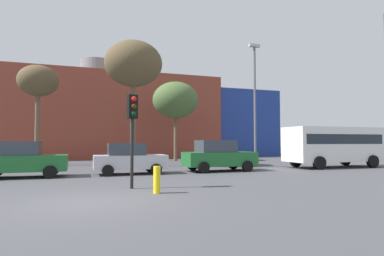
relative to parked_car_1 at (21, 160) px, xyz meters
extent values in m
plane|color=#47474C|center=(3.06, -7.58, -0.88)|extent=(200.00, 200.00, 0.00)
cube|color=brown|center=(4.37, 20.24, 3.62)|extent=(25.95, 10.81, 9.00)
cube|color=navy|center=(21.40, 20.24, 3.10)|extent=(8.10, 9.73, 7.96)
cylinder|color=slate|center=(4.37, 20.24, 9.12)|extent=(4.00, 4.00, 2.00)
cube|color=#1E662D|center=(0.07, 0.00, -0.18)|extent=(4.08, 1.75, 0.78)
cube|color=#333D47|center=(-0.18, 0.00, 0.55)|extent=(2.04, 1.55, 0.68)
cylinder|color=black|center=(1.38, 0.89, -0.57)|extent=(0.62, 0.21, 0.62)
cylinder|color=black|center=(1.38, -0.89, -0.57)|extent=(0.62, 0.21, 0.62)
cube|color=silver|center=(5.28, 0.00, -0.22)|extent=(3.85, 1.65, 0.73)
cube|color=#333D47|center=(5.05, 0.00, 0.47)|extent=(1.92, 1.46, 0.64)
cylinder|color=black|center=(6.52, 0.84, -0.59)|extent=(0.59, 0.20, 0.59)
cylinder|color=black|center=(6.52, -0.84, -0.59)|extent=(0.59, 0.20, 0.59)
cylinder|color=black|center=(4.05, 0.84, -0.59)|extent=(0.59, 0.20, 0.59)
cylinder|color=black|center=(4.05, -0.84, -0.59)|extent=(0.59, 0.20, 0.59)
cube|color=#1E662D|center=(10.54, 0.00, -0.15)|extent=(4.24, 1.82, 0.81)
cube|color=#333D47|center=(10.29, 0.00, 0.60)|extent=(2.12, 1.61, 0.71)
cylinder|color=black|center=(11.90, 0.93, -0.56)|extent=(0.65, 0.22, 0.65)
cylinder|color=black|center=(11.90, -0.93, -0.56)|extent=(0.65, 0.22, 0.65)
cylinder|color=black|center=(9.18, 0.93, -0.56)|extent=(0.65, 0.22, 0.65)
cylinder|color=black|center=(9.18, -0.93, -0.56)|extent=(0.65, 0.22, 0.65)
cube|color=white|center=(19.06, 0.02, 0.69)|extent=(6.80, 2.30, 2.30)
cube|color=#1E2833|center=(19.06, 0.02, 1.04)|extent=(6.26, 2.32, 0.64)
cylinder|color=black|center=(21.26, 1.19, -0.46)|extent=(0.84, 0.28, 0.84)
cylinder|color=black|center=(21.26, -1.15, -0.46)|extent=(0.84, 0.28, 0.84)
cylinder|color=black|center=(16.86, 1.19, -0.46)|extent=(0.84, 0.28, 0.84)
cylinder|color=black|center=(16.86, -1.15, -0.46)|extent=(0.84, 0.28, 0.84)
cylinder|color=black|center=(4.58, -5.37, 0.43)|extent=(0.12, 0.12, 2.62)
cube|color=black|center=(4.58, -5.37, 2.19)|extent=(0.41, 0.32, 0.90)
sphere|color=red|center=(4.62, -5.51, 2.47)|extent=(0.20, 0.20, 0.20)
sphere|color=#3C2905|center=(4.62, -5.51, 2.19)|extent=(0.20, 0.20, 0.20)
sphere|color=black|center=(4.62, -5.51, 1.91)|extent=(0.20, 0.20, 0.20)
cylinder|color=brown|center=(10.80, 10.45, 1.33)|extent=(0.30, 0.30, 4.42)
ellipsoid|color=#476033|center=(10.80, 10.45, 4.70)|extent=(4.19, 4.19, 3.35)
cylinder|color=brown|center=(-0.37, 8.29, 1.86)|extent=(0.34, 0.34, 5.47)
ellipsoid|color=brown|center=(-0.37, 8.29, 5.38)|extent=(2.87, 2.87, 2.30)
cylinder|color=brown|center=(6.15, 5.10, 2.21)|extent=(0.37, 0.37, 6.18)
ellipsoid|color=brown|center=(6.15, 5.10, 6.43)|extent=(4.08, 4.08, 3.27)
cylinder|color=yellow|center=(5.23, -6.73, -0.42)|extent=(0.24, 0.24, 0.92)
cylinder|color=#59595E|center=(14.19, 2.07, 3.31)|extent=(0.16, 0.16, 8.39)
cube|color=#B2B2B2|center=(14.19, 2.07, 7.66)|extent=(0.80, 0.24, 0.20)
camera|label=1|loc=(2.86, -17.29, 0.86)|focal=29.52mm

